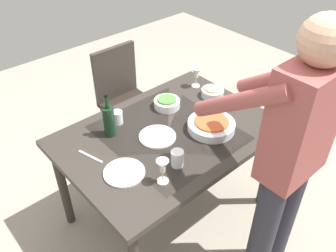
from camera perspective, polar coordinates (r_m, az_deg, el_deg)
ground_plane at (r=2.79m, az=-0.00°, el=-13.25°), size 6.00×6.00×0.00m
dining_table at (r=2.31m, az=-0.00°, el=-2.58°), size 1.33×0.95×0.75m
chair_near at (r=3.07m, az=-7.13°, el=5.10°), size 0.40×0.40×0.91m
person_server at (r=1.87m, az=18.70°, el=-4.57°), size 0.42×0.61×1.69m
wine_bottle at (r=2.20m, az=-9.40°, el=0.95°), size 0.07×0.07×0.30m
wine_glass_left at (r=1.87m, az=-0.86°, el=-6.60°), size 0.07×0.07×0.15m
wine_glass_right at (r=2.67m, az=4.53°, el=8.26°), size 0.07×0.07×0.15m
water_cup_near_left at (r=2.33m, az=-8.07°, el=1.38°), size 0.07×0.07×0.09m
water_cup_near_right at (r=2.00m, az=1.49°, el=-5.17°), size 0.07×0.07×0.10m
serving_bowl_pasta at (r=2.28m, az=6.91°, el=0.13°), size 0.30×0.30×0.07m
side_bowl_salad at (r=2.47m, az=-0.17°, el=3.72°), size 0.18×0.18×0.07m
side_bowl_bread at (r=2.60m, az=7.10°, el=5.37°), size 0.16×0.16×0.07m
dinner_plate_near at (r=1.99m, az=-6.99°, el=-7.37°), size 0.23×0.23×0.01m
dinner_plate_far at (r=2.21m, az=-1.70°, el=-1.70°), size 0.23×0.23×0.01m
table_fork at (r=2.13m, az=-12.25°, el=-4.76°), size 0.06×0.18×0.00m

